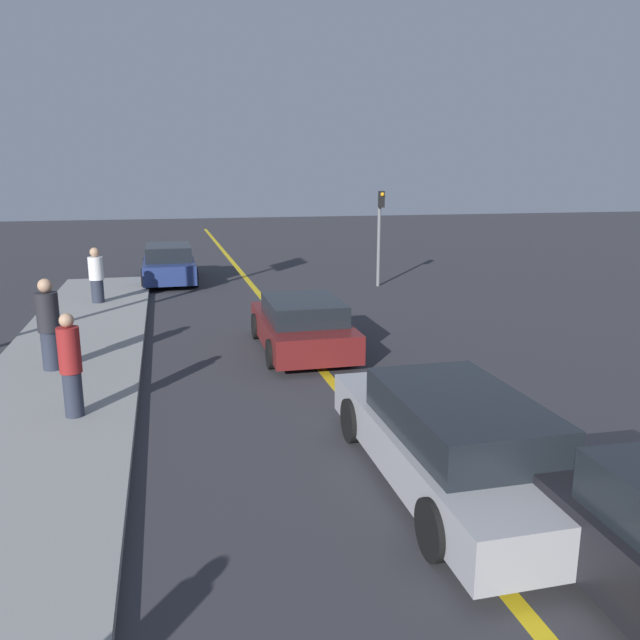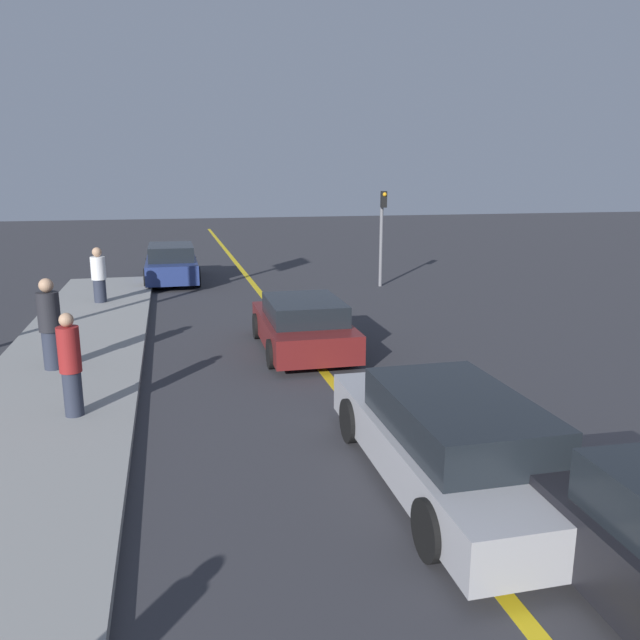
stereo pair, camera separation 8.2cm
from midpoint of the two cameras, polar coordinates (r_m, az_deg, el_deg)
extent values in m
cube|color=gold|center=(17.12, -3.93, 0.22)|extent=(0.20, 60.00, 0.01)
cube|color=gray|center=(11.92, -23.38, -6.27)|extent=(2.88, 25.38, 0.14)
cylinder|color=black|center=(7.05, 18.94, -17.26)|extent=(0.25, 0.65, 0.64)
cube|color=#9E9EA3|center=(8.15, 11.42, -11.40)|extent=(1.76, 4.77, 0.56)
cube|color=black|center=(7.75, 12.35, -8.49)|extent=(1.53, 2.63, 0.50)
cylinder|color=black|center=(9.20, 2.81, -9.15)|extent=(0.23, 0.65, 0.65)
cylinder|color=black|center=(9.75, 12.14, -8.11)|extent=(0.23, 0.65, 0.65)
cylinder|color=black|center=(6.72, 10.22, -18.30)|extent=(0.23, 0.65, 0.65)
cylinder|color=black|center=(7.46, 22.23, -15.74)|extent=(0.23, 0.65, 0.65)
cube|color=maroon|center=(13.83, -1.87, -0.91)|extent=(1.83, 3.96, 0.58)
cube|color=black|center=(13.53, -1.71, 0.99)|extent=(1.59, 2.19, 0.44)
cylinder|color=black|center=(14.91, -5.93, -0.56)|extent=(0.23, 0.61, 0.61)
cylinder|color=black|center=(15.20, 0.35, -0.23)|extent=(0.23, 0.61, 0.61)
cylinder|color=black|center=(12.58, -4.53, -3.11)|extent=(0.23, 0.61, 0.61)
cylinder|color=black|center=(12.92, 2.84, -2.65)|extent=(0.23, 0.61, 0.61)
cube|color=navy|center=(23.54, -13.73, 4.70)|extent=(1.77, 4.61, 0.66)
cube|color=black|center=(23.24, -13.80, 6.05)|extent=(1.55, 2.54, 0.52)
cylinder|color=black|center=(24.99, -15.67, 4.66)|extent=(0.22, 0.71, 0.71)
cylinder|color=black|center=(25.00, -11.82, 4.87)|extent=(0.22, 0.71, 0.71)
cylinder|color=black|center=(22.17, -15.83, 3.63)|extent=(0.22, 0.71, 0.71)
cylinder|color=black|center=(22.17, -11.50, 3.87)|extent=(0.22, 0.71, 0.71)
cylinder|color=#282D3D|center=(10.45, -21.83, -6.31)|extent=(0.28, 0.28, 0.71)
cylinder|color=maroon|center=(10.25, -22.17, -2.55)|extent=(0.34, 0.34, 0.71)
sphere|color=tan|center=(10.14, -22.39, -0.03)|extent=(0.22, 0.22, 0.22)
cylinder|color=#282D3D|center=(13.09, -23.51, -2.56)|extent=(0.35, 0.35, 0.75)
cylinder|color=#232328|center=(12.92, -23.81, 0.66)|extent=(0.41, 0.41, 0.75)
sphere|color=tan|center=(12.83, -24.02, 2.89)|extent=(0.27, 0.27, 0.27)
cylinder|color=#282D3D|center=(19.53, -19.78, 2.50)|extent=(0.36, 0.36, 0.67)
cylinder|color=silver|center=(19.42, -19.93, 4.46)|extent=(0.42, 0.42, 0.67)
sphere|color=tan|center=(19.36, -20.04, 5.84)|extent=(0.27, 0.27, 0.27)
cylinder|color=slate|center=(21.89, 5.29, 7.36)|extent=(0.12, 0.12, 3.29)
cube|color=black|center=(21.63, 5.53, 10.93)|extent=(0.18, 0.18, 0.55)
sphere|color=orange|center=(21.54, 5.62, 11.36)|extent=(0.14, 0.14, 0.14)
camera|label=1|loc=(0.04, -90.21, -0.05)|focal=35.00mm
camera|label=2|loc=(0.04, 89.79, 0.05)|focal=35.00mm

